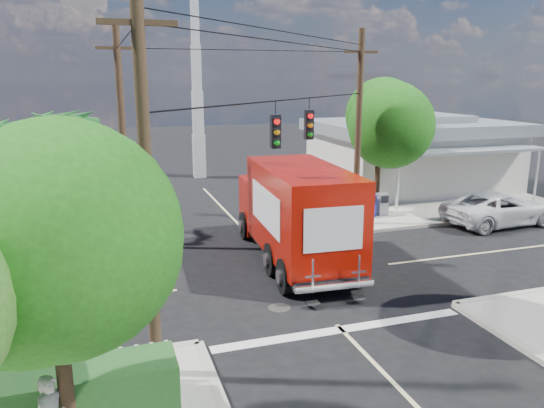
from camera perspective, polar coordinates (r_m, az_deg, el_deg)
name	(u,v)px	position (r m, az deg, el deg)	size (l,w,h in m)	color
ground	(289,276)	(19.08, 1.88, -7.79)	(120.00, 120.00, 0.00)	black
sidewalk_ne	(396,192)	(33.10, 13.24, 1.21)	(14.12, 14.12, 0.14)	#9E998E
sidewalk_nw	(2,222)	(28.81, -27.06, -1.76)	(14.12, 14.12, 0.14)	#9E998E
road_markings	(305,292)	(17.80, 3.52, -9.40)	(32.00, 32.00, 0.01)	beige
building_ne	(412,152)	(34.48, 14.83, 5.41)	(11.80, 10.20, 4.50)	beige
radio_tower	(197,96)	(37.30, -8.05, 11.43)	(0.80, 0.80, 17.00)	silver
tree_sw_front	(51,238)	(9.55, -22.70, -3.39)	(3.88, 3.78, 6.03)	#422D1C
tree_ne_front	(380,122)	(27.05, 11.59, 8.68)	(4.21, 4.14, 6.66)	#422D1C
tree_ne_back	(402,128)	(30.31, 13.80, 7.96)	(3.77, 3.66, 5.82)	#422D1C
palm_nw_front	(63,123)	(24.30, -21.55, 8.14)	(3.01, 3.08, 5.59)	#422D1C
palm_nw_back	(17,130)	(26.01, -25.74, 7.22)	(3.01, 3.08, 5.19)	#422D1C
utility_poles	(233,142)	(18.98, -4.21, 6.66)	(12.00, 10.68, 9.00)	#473321
picket_fence	(33,381)	(12.84, -24.28, -16.93)	(5.94, 0.06, 1.00)	silver
hedge_sw	(18,404)	(12.19, -25.65, -18.78)	(6.20, 1.20, 1.10)	#19421A
vending_boxes	(370,205)	(26.87, 10.45, -0.12)	(1.90, 0.50, 1.10)	#A1231C
delivery_truck	(295,213)	(20.08, 2.52, -0.93)	(3.25, 8.89, 3.78)	black
parked_car	(500,208)	(27.64, 23.28, -0.44)	(2.59, 5.62, 1.56)	silver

